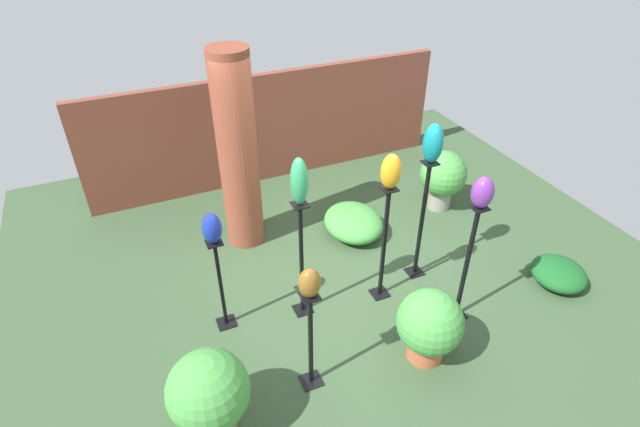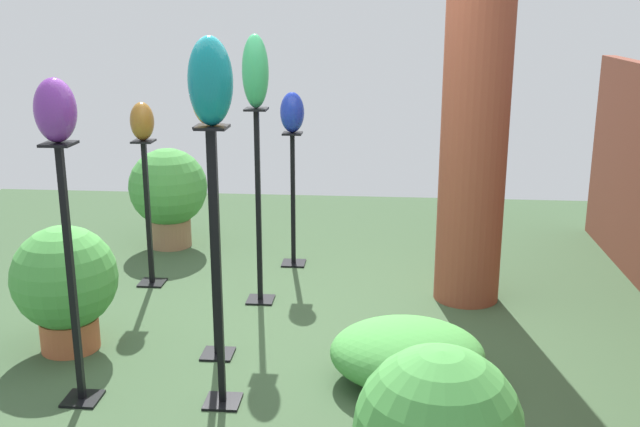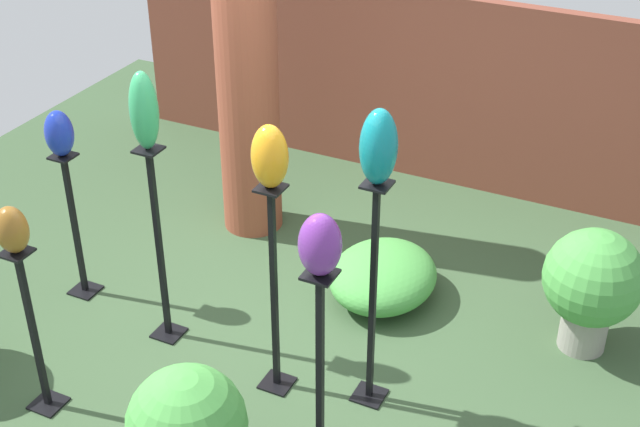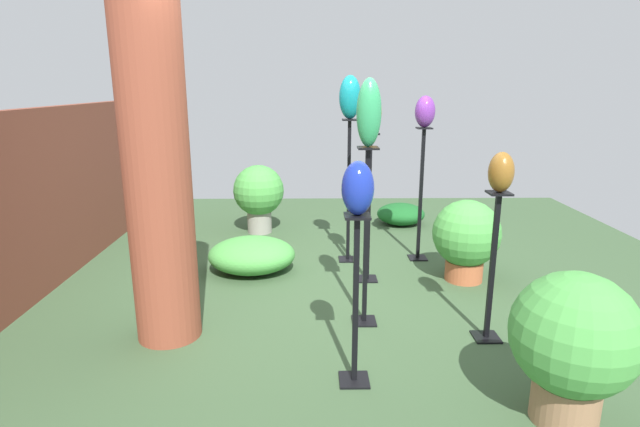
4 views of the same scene
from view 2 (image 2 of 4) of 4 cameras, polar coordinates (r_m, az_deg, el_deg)
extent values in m
plane|color=#385133|center=(5.11, -3.06, -9.60)|extent=(8.00, 8.00, 0.00)
cylinder|color=brown|center=(5.56, 11.69, 6.21)|extent=(0.49, 0.49, 2.59)
cube|color=black|center=(6.23, -12.65, -5.16)|extent=(0.20, 0.20, 0.01)
cube|color=black|center=(6.05, -12.97, -0.02)|extent=(0.04, 0.04, 1.17)
cube|color=black|center=(5.93, -13.31, 5.38)|extent=(0.16, 0.16, 0.02)
cube|color=black|center=(6.53, -2.02, -3.80)|extent=(0.20, 0.20, 0.01)
cube|color=black|center=(6.36, -2.07, 1.05)|extent=(0.04, 0.04, 1.16)
cube|color=black|center=(6.25, -2.12, 6.12)|extent=(0.16, 0.16, 0.02)
cube|color=black|center=(4.40, -7.42, -14.01)|extent=(0.20, 0.20, 0.01)
cube|color=black|center=(4.07, -7.80, -4.40)|extent=(0.04, 0.04, 1.58)
cube|color=black|center=(3.88, -8.22, 6.52)|extent=(0.16, 0.16, 0.02)
cube|color=black|center=(5.76, -4.55, -6.56)|extent=(0.20, 0.20, 0.01)
cube|color=black|center=(5.52, -4.71, 0.44)|extent=(0.04, 0.04, 1.47)
cube|color=black|center=(5.38, -4.88, 7.93)|extent=(0.16, 0.16, 0.02)
cube|color=black|center=(4.59, -17.64, -13.30)|extent=(0.20, 0.20, 0.01)
cube|color=black|center=(4.30, -18.43, -4.64)|extent=(0.04, 0.04, 1.49)
cube|color=black|center=(4.11, -19.30, 5.03)|extent=(0.16, 0.16, 0.02)
cube|color=black|center=(4.94, -7.79, -10.55)|extent=(0.20, 0.20, 0.01)
cube|color=black|center=(4.66, -8.12, -2.39)|extent=(0.04, 0.04, 1.49)
cube|color=black|center=(4.50, -8.47, 6.58)|extent=(0.16, 0.16, 0.02)
ellipsoid|color=brown|center=(5.90, -13.40, 6.85)|extent=(0.20, 0.18, 0.29)
ellipsoid|color=#192D9E|center=(6.22, -2.13, 7.71)|extent=(0.20, 0.20, 0.33)
ellipsoid|color=#0F727A|center=(3.85, -8.35, 9.94)|extent=(0.21, 0.23, 0.45)
ellipsoid|color=#2D9356|center=(5.35, -4.95, 10.74)|extent=(0.17, 0.19, 0.52)
ellipsoid|color=#6B2D8C|center=(4.09, -19.52, 7.43)|extent=(0.22, 0.22, 0.33)
ellipsoid|color=orange|center=(4.47, -8.58, 9.15)|extent=(0.22, 0.20, 0.39)
cylinder|color=#B25B38|center=(5.21, -18.51, -8.66)|extent=(0.38, 0.38, 0.21)
sphere|color=#479942|center=(5.07, -18.89, -4.63)|extent=(0.67, 0.67, 0.67)
cylinder|color=#936B4C|center=(7.12, -11.32, -1.42)|extent=(0.38, 0.38, 0.26)
sphere|color=#479942|center=(7.01, -11.50, 1.98)|extent=(0.72, 0.72, 0.72)
ellipsoid|color=#479942|center=(4.53, 6.64, -10.53)|extent=(0.78, 0.92, 0.37)
camera|label=1|loc=(8.44, -33.25, 27.15)|focal=28.00mm
camera|label=3|loc=(5.64, -67.28, 25.63)|focal=50.00mm
camera|label=4|loc=(9.09, 1.90, 14.03)|focal=28.00mm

